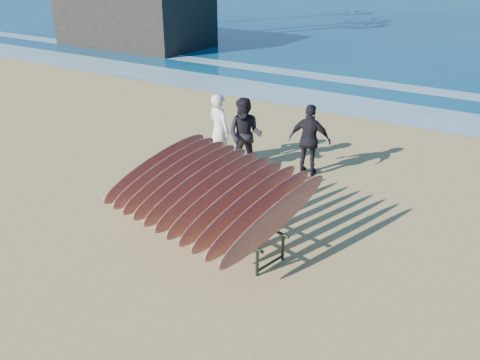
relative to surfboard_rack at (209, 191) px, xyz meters
The scene contains 8 objects.
ground 0.97m from the surfboard_rack, 27.92° to the right, with size 120.00×120.00×0.00m, color tan.
foam_near 9.93m from the surfboard_rack, 88.76° to the left, with size 160.00×160.00×0.00m, color white.
foam_far 13.42m from the surfboard_rack, 89.09° to the left, with size 160.00×160.00×0.00m, color white.
surfboard_rack is the anchor object (origin of this frame).
person_white 3.56m from the surfboard_rack, 122.40° to the left, with size 0.66×0.43×1.80m, color white.
person_dark_a 3.25m from the surfboard_rack, 111.08° to the left, with size 0.87×0.68×1.79m, color black.
person_dark_b 3.66m from the surfboard_rack, 86.45° to the left, with size 1.00×0.42×1.71m, color black.
building 22.11m from the surfboard_rack, 137.14° to the left, with size 8.20×4.56×3.65m, color #2D2823.
Camera 1 is at (4.75, -6.50, 4.87)m, focal length 38.00 mm.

